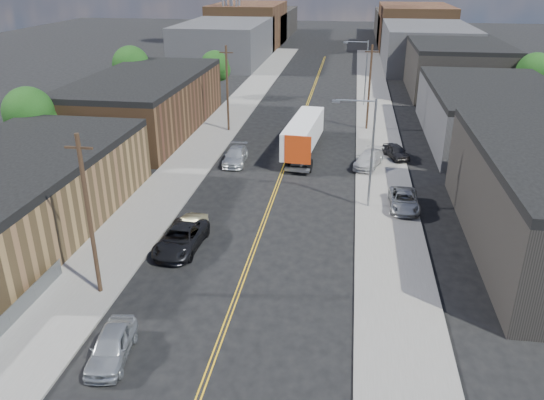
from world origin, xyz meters
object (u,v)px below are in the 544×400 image
(car_left_c, at_px, (181,239))
(car_right_lot_b, at_px, (369,159))
(car_left_d, at_px, (235,156))
(car_right_lot_c, at_px, (396,151))
(car_right_lot_a, at_px, (404,200))
(semi_truck, at_px, (305,131))
(car_left_a, at_px, (112,346))
(car_left_b, at_px, (189,228))

(car_left_c, xyz_separation_m, car_right_lot_b, (13.20, 18.55, 0.07))
(car_left_d, height_order, car_right_lot_c, car_right_lot_c)
(car_left_d, bearing_deg, car_left_c, -93.01)
(car_right_lot_a, relative_size, car_right_lot_c, 1.24)
(semi_truck, bearing_deg, car_left_a, -95.90)
(car_left_c, bearing_deg, car_left_d, 92.39)
(car_left_d, distance_m, car_right_lot_c, 16.39)
(car_left_b, relative_size, car_right_lot_a, 0.81)
(car_left_a, bearing_deg, car_left_d, 82.61)
(semi_truck, relative_size, car_left_a, 3.34)
(car_left_a, height_order, car_right_lot_c, car_left_a)
(semi_truck, xyz_separation_m, car_right_lot_b, (6.70, -4.19, -1.32))
(car_left_a, distance_m, car_left_c, 11.45)
(car_left_c, height_order, car_left_d, car_left_c)
(car_right_lot_b, bearing_deg, car_left_c, -108.64)
(car_left_c, distance_m, car_right_lot_c, 26.81)
(car_left_b, height_order, car_right_lot_b, car_right_lot_b)
(car_left_d, xyz_separation_m, car_right_lot_a, (15.84, -9.00, 0.09))
(car_left_a, xyz_separation_m, car_left_b, (0.00, 13.45, -0.10))
(car_left_a, distance_m, car_right_lot_c, 36.63)
(car_left_a, relative_size, car_right_lot_b, 0.89)
(car_right_lot_c, bearing_deg, car_left_d, 170.75)
(car_left_b, bearing_deg, car_right_lot_c, 56.93)
(car_left_b, bearing_deg, car_left_c, -83.71)
(car_right_lot_b, relative_size, car_right_lot_c, 1.24)
(semi_truck, height_order, car_left_b, semi_truck)
(car_right_lot_b, bearing_deg, car_left_b, -111.78)
(car_left_b, distance_m, car_left_d, 15.95)
(car_left_d, relative_size, car_right_lot_c, 1.29)
(car_left_a, height_order, car_right_lot_b, car_right_lot_b)
(car_left_b, relative_size, car_left_c, 0.69)
(car_right_lot_a, xyz_separation_m, car_right_lot_b, (-2.64, 9.61, 0.03))
(semi_truck, bearing_deg, car_right_lot_a, -51.06)
(semi_truck, xyz_separation_m, car_left_c, (-6.50, -22.75, -1.39))
(car_left_d, bearing_deg, semi_truck, 33.42)
(car_left_c, height_order, car_right_lot_a, car_left_c)
(semi_truck, bearing_deg, car_left_c, -101.09)
(car_left_b, bearing_deg, semi_truck, 78.89)
(car_right_lot_b, bearing_deg, car_left_d, -160.59)
(car_left_a, bearing_deg, car_left_c, 82.61)
(car_left_c, bearing_deg, semi_truck, 76.45)
(car_left_a, height_order, car_right_lot_a, car_right_lot_a)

